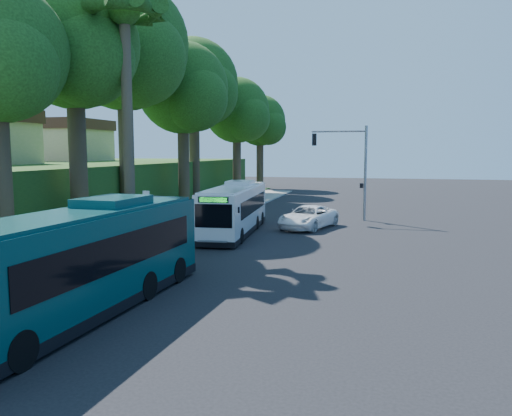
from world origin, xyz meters
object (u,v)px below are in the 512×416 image
(teal_bus, at_px, (81,260))
(bus_shelter, at_px, (134,212))
(white_bus, at_px, (235,208))
(pickup, at_px, (308,217))

(teal_bus, bearing_deg, bus_shelter, 113.13)
(bus_shelter, bearing_deg, teal_bus, -69.80)
(white_bus, bearing_deg, bus_shelter, -135.50)
(white_bus, xyz_separation_m, teal_bus, (-0.18, -16.33, 0.18))
(white_bus, bearing_deg, pickup, 32.11)
(bus_shelter, distance_m, teal_bus, 12.05)
(white_bus, bearing_deg, teal_bus, -95.26)
(bus_shelter, height_order, pickup, bus_shelter)
(bus_shelter, bearing_deg, white_bus, 49.11)
(bus_shelter, xyz_separation_m, pickup, (8.54, 8.15, -1.06))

